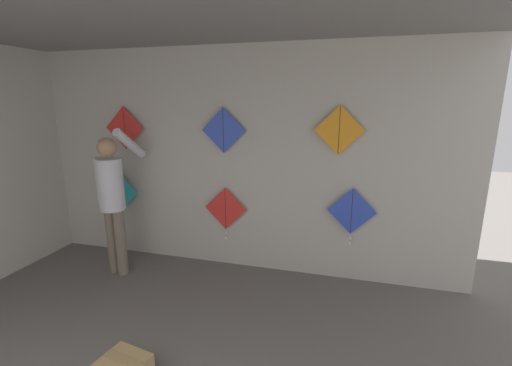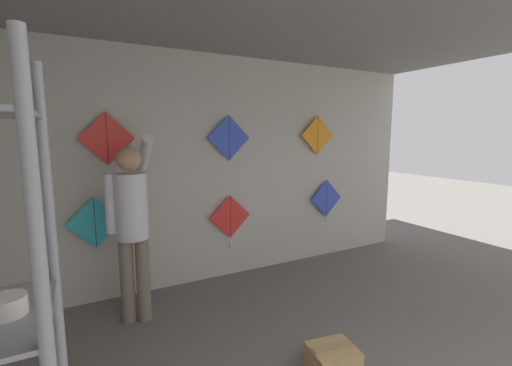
{
  "view_description": "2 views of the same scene",
  "coord_description": "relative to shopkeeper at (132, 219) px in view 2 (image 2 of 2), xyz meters",
  "views": [
    {
      "loc": [
        1.5,
        0.01,
        2.15
      ],
      "look_at": [
        0.49,
        3.73,
        1.22
      ],
      "focal_mm": 24.0,
      "sensor_mm": 36.0,
      "label": 1
    },
    {
      "loc": [
        -1.71,
        0.04,
        1.85
      ],
      "look_at": [
        0.26,
        3.73,
        1.25
      ],
      "focal_mm": 24.0,
      "sensor_mm": 36.0,
      "label": 2
    }
  ],
  "objects": [
    {
      "name": "back_panel",
      "position": [
        1.25,
        0.62,
        0.36
      ],
      "size": [
        5.91,
        0.06,
        2.8
      ],
      "primitive_type": "cube",
      "color": "#BCB7AD",
      "rests_on": "ground"
    },
    {
      "name": "shopkeeper",
      "position": [
        0.0,
        0.0,
        0.0
      ],
      "size": [
        0.46,
        0.6,
        1.85
      ],
      "rotation": [
        0.0,
        0.0,
        -0.22
      ],
      "color": "#726656",
      "rests_on": "ground"
    },
    {
      "name": "cardboard_box",
      "position": [
        1.19,
        -1.56,
        -0.92
      ],
      "size": [
        0.39,
        0.35,
        0.24
      ],
      "rotation": [
        0.0,
        0.0,
        -0.17
      ],
      "color": "tan",
      "rests_on": "ground"
    },
    {
      "name": "kite_0",
      "position": [
        -0.3,
        0.53,
        -0.13
      ],
      "size": [
        0.56,
        0.01,
        0.56
      ],
      "color": "#28B2C6"
    },
    {
      "name": "kite_1",
      "position": [
        1.27,
        0.53,
        -0.27
      ],
      "size": [
        0.56,
        0.04,
        0.7
      ],
      "color": "red"
    },
    {
      "name": "kite_2",
      "position": [
        2.83,
        0.53,
        -0.17
      ],
      "size": [
        0.56,
        0.04,
        0.7
      ],
      "color": "blue"
    },
    {
      "name": "kite_3",
      "position": [
        -0.13,
        0.53,
        0.76
      ],
      "size": [
        0.56,
        0.01,
        0.56
      ],
      "color": "red"
    },
    {
      "name": "kite_4",
      "position": [
        1.26,
        0.53,
        0.76
      ],
      "size": [
        0.56,
        0.01,
        0.56
      ],
      "color": "blue"
    },
    {
      "name": "kite_5",
      "position": [
        2.64,
        0.53,
        0.79
      ],
      "size": [
        0.56,
        0.01,
        0.56
      ],
      "color": "orange"
    }
  ]
}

